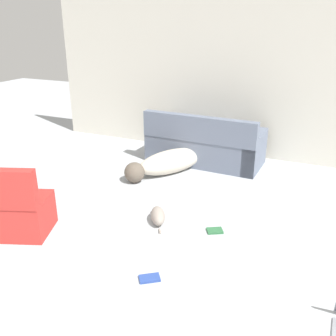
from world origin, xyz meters
The scene contains 7 objects.
wall_back centered at (0.00, 4.72, 1.32)m, with size 6.99×0.06×2.65m.
couch centered at (-0.40, 4.09, 0.28)m, with size 1.85×0.87×0.84m.
dog centered at (-0.76, 3.39, 0.17)m, with size 1.01×1.51×0.35m.
cat centered at (-0.25, 2.01, 0.09)m, with size 0.33×0.47×0.18m.
book_blue centered at (0.12, 1.05, 0.01)m, with size 0.22×0.20×0.02m.
book_green centered at (0.42, 2.08, 0.01)m, with size 0.21×0.19×0.02m.
side_chair centered at (-1.49, 1.18, 0.28)m, with size 0.71×0.70×0.83m.
Camera 1 is at (1.41, -1.43, 2.21)m, focal length 40.00 mm.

